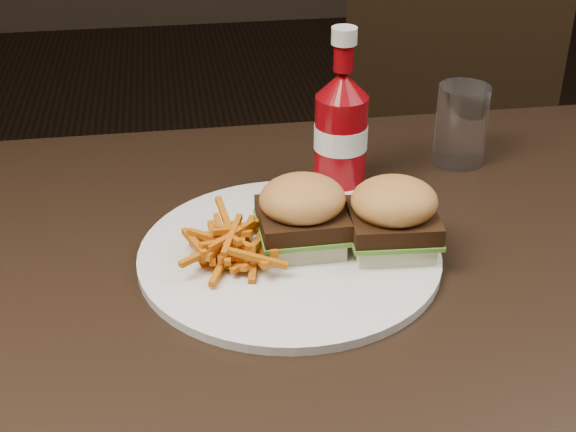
{
  "coord_description": "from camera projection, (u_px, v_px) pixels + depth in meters",
  "views": [
    {
      "loc": [
        -0.18,
        -0.73,
        1.25
      ],
      "look_at": [
        -0.06,
        0.03,
        0.8
      ],
      "focal_mm": 50.0,
      "sensor_mm": 36.0,
      "label": 1
    }
  ],
  "objects": [
    {
      "name": "ketchup_bottle",
      "position": [
        340.0,
        146.0,
        1.03
      ],
      "size": [
        0.07,
        0.07,
        0.13
      ],
      "primitive_type": "cylinder",
      "rotation": [
        0.0,
        0.0,
        0.08
      ],
      "color": "maroon",
      "rests_on": "dining_table"
    },
    {
      "name": "plate",
      "position": [
        289.0,
        255.0,
        0.9
      ],
      "size": [
        0.34,
        0.34,
        0.01
      ],
      "primitive_type": "cylinder",
      "color": "white",
      "rests_on": "dining_table"
    },
    {
      "name": "dining_table",
      "position": [
        345.0,
        278.0,
        0.91
      ],
      "size": [
        1.2,
        0.8,
        0.04
      ],
      "primitive_type": "cube",
      "color": "black",
      "rests_on": "ground"
    },
    {
      "name": "sandwich_half_a",
      "position": [
        302.0,
        238.0,
        0.91
      ],
      "size": [
        0.09,
        0.08,
        0.02
      ],
      "primitive_type": "cube",
      "rotation": [
        0.0,
        0.0,
        0.01
      ],
      "color": "beige",
      "rests_on": "plate"
    },
    {
      "name": "fries_pile",
      "position": [
        231.0,
        243.0,
        0.88
      ],
      "size": [
        0.11,
        0.11,
        0.04
      ],
      "primitive_type": null,
      "rotation": [
        0.0,
        0.0,
        -0.13
      ],
      "color": "#B1660D",
      "rests_on": "plate"
    },
    {
      "name": "tumbler",
      "position": [
        461.0,
        125.0,
        1.1
      ],
      "size": [
        0.09,
        0.09,
        0.11
      ],
      "primitive_type": "cylinder",
      "rotation": [
        0.0,
        0.0,
        0.34
      ],
      "color": "white",
      "rests_on": "dining_table"
    },
    {
      "name": "chair_far",
      "position": [
        429.0,
        173.0,
        1.79
      ],
      "size": [
        0.5,
        0.5,
        0.04
      ],
      "primitive_type": "cube",
      "rotation": [
        0.0,
        0.0,
        2.92
      ],
      "color": "black",
      "rests_on": "ground"
    },
    {
      "name": "sandwich_half_b",
      "position": [
        391.0,
        240.0,
        0.9
      ],
      "size": [
        0.09,
        0.09,
        0.02
      ],
      "primitive_type": "cube",
      "rotation": [
        0.0,
        0.0,
        -0.08
      ],
      "color": "beige",
      "rests_on": "plate"
    }
  ]
}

